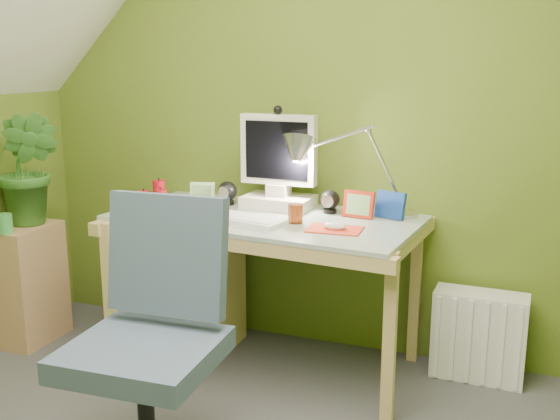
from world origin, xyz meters
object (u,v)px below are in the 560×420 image
(desk_lamp, at_px, (370,150))
(desk, at_px, (265,292))
(monitor, at_px, (279,152))
(task_chair, at_px, (143,348))
(radiator, at_px, (479,336))
(potted_plant, at_px, (29,169))
(side_ledge, at_px, (29,284))

(desk_lamp, bearing_deg, desk, -159.81)
(monitor, relative_size, task_chair, 0.54)
(desk_lamp, relative_size, task_chair, 0.61)
(desk_lamp, bearing_deg, radiator, 3.70)
(potted_plant, height_order, radiator, potted_plant)
(desk, distance_m, monitor, 0.68)
(monitor, height_order, task_chair, monitor)
(radiator, bearing_deg, potted_plant, -169.49)
(monitor, relative_size, potted_plant, 0.93)
(potted_plant, relative_size, radiator, 1.40)
(desk, bearing_deg, monitor, 95.56)
(desk_lamp, height_order, radiator, desk_lamp)
(side_ledge, bearing_deg, radiator, 9.88)
(side_ledge, relative_size, potted_plant, 1.07)
(desk_lamp, bearing_deg, monitor, 178.39)
(desk, bearing_deg, potted_plant, -169.19)
(desk, bearing_deg, side_ledge, -167.08)
(desk_lamp, height_order, side_ledge, desk_lamp)
(task_chair, bearing_deg, desk_lamp, 64.32)
(side_ledge, relative_size, radiator, 1.49)
(potted_plant, bearing_deg, desk, 5.26)
(desk_lamp, relative_size, side_ledge, 0.98)
(desk_lamp, bearing_deg, task_chair, -114.91)
(desk, height_order, monitor, monitor)
(monitor, height_order, desk_lamp, desk_lamp)
(desk_lamp, distance_m, task_chair, 1.39)
(desk, xyz_separation_m, potted_plant, (-1.26, -0.12, 0.55))
(desk, height_order, desk_lamp, desk_lamp)
(desk, distance_m, potted_plant, 1.38)
(desk, relative_size, radiator, 3.35)
(side_ledge, bearing_deg, desk, 7.36)
(monitor, bearing_deg, radiator, 4.03)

